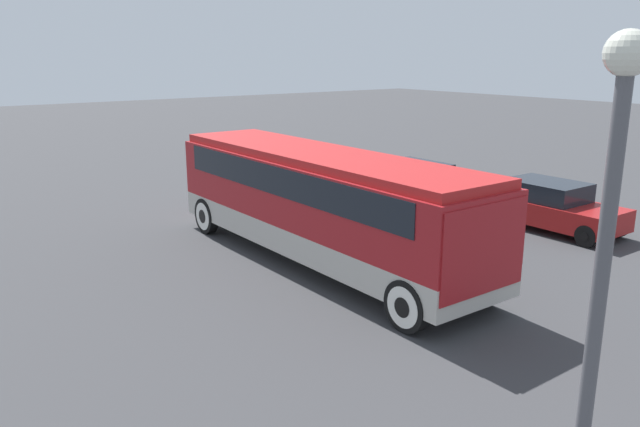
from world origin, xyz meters
The scene contains 5 objects.
ground_plane centered at (0.00, 0.00, 0.00)m, with size 120.00×120.00×0.00m, color #38383A.
tour_bus centered at (0.10, 0.00, 1.81)m, with size 10.77×2.64×2.98m.
parked_car_near centered at (1.65, 7.80, 0.74)m, with size 4.53×1.97×1.51m.
parked_car_mid centered at (-4.00, 7.72, 0.67)m, with size 4.75×1.95×1.34m.
lamp_post centered at (9.70, -3.69, 3.72)m, with size 0.44×0.44×5.65m.
Camera 1 is at (12.74, -9.44, 5.44)m, focal length 35.00 mm.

